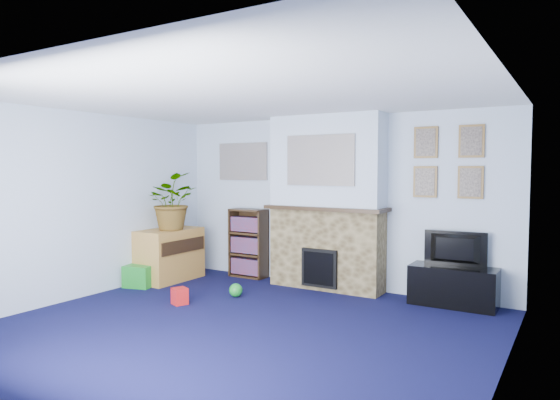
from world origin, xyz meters
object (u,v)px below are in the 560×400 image
Objects in this scene: bookshelf at (249,244)px; tv_stand at (453,287)px; television at (454,249)px; sideboard at (169,257)px.

tv_stand is at bearing -1.43° from bookshelf.
sideboard is (-3.95, -0.75, -0.34)m from television.
bookshelf is at bearing 178.57° from tv_stand.
television is 0.70× the size of bookshelf.
tv_stand is 3.08m from bookshelf.
sideboard is at bearing -169.51° from tv_stand.
bookshelf reaches higher than sideboard.
sideboard reaches higher than tv_stand.
television is at bearing 10.77° from sideboard.
bookshelf reaches higher than tv_stand.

